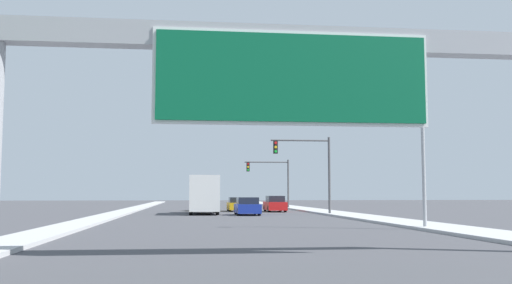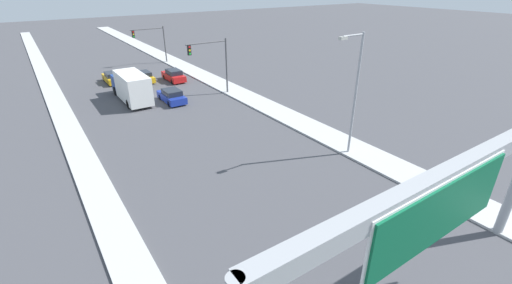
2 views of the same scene
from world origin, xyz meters
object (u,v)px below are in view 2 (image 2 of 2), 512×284
Objects in this scene: car_far_right at (113,78)px; car_near_right at (144,77)px; truck_box_primary at (131,87)px; sign_gantry at (437,204)px; street_lamp_right at (354,88)px; car_mid_left at (172,96)px; traffic_light_mid_block at (153,39)px; traffic_light_near_intersection at (214,58)px; car_mid_center at (174,76)px.

car_far_right is 1.01× the size of car_near_right.
car_near_right is 0.52× the size of truck_box_primary.
car_near_right is at bearing 63.99° from truck_box_primary.
car_near_right is (1.75, 40.69, -4.61)m from sign_gantry.
truck_box_primary is 24.82m from street_lamp_right.
car_far_right is 0.98× the size of car_mid_left.
car_mid_left is 0.77× the size of traffic_light_mid_block.
car_far_right is 15.62m from traffic_light_near_intersection.
sign_gantry is at bearing -97.65° from traffic_light_mid_block.
truck_box_primary is (0.00, -9.03, 0.98)m from car_far_right.
traffic_light_mid_block is (6.73, 50.11, -1.33)m from sign_gantry.
car_mid_center is at bearing 96.36° from street_lamp_right.
car_near_right is 12.35m from traffic_light_near_intersection.
street_lamp_right is (8.34, 11.15, 0.10)m from sign_gantry.
sign_gantry reaches higher than car_mid_center.
sign_gantry is 30.91m from traffic_light_near_intersection.
truck_box_primary is 1.30× the size of traffic_light_near_intersection.
street_lamp_right is (3.09, -27.72, 4.65)m from car_mid_center.
traffic_light_near_intersection reaches higher than car_mid_left.
traffic_light_near_intersection is at bearing -55.07° from car_far_right.
street_lamp_right is (10.09, -22.37, 3.72)m from truck_box_primary.
sign_gantry is at bearing -87.01° from truck_box_primary.
truck_box_primary is at bearing 92.99° from sign_gantry.
traffic_light_near_intersection is (5.19, -10.58, 3.70)m from car_near_right.
street_lamp_right is at bearing -87.63° from traffic_light_mid_block.
traffic_light_mid_block is (4.98, 9.42, 3.28)m from car_near_right.
street_lamp_right reaches higher than car_mid_center.
sign_gantry is 39.48m from car_mid_center.
sign_gantry is 3.90× the size of car_far_right.
car_mid_center is 8.86m from truck_box_primary.
sign_gantry is 13.92m from street_lamp_right.
traffic_light_near_intersection is 19.04m from street_lamp_right.
car_mid_left is 9.99m from car_near_right.
street_lamp_right reaches higher than car_far_right.
traffic_light_near_intersection reaches higher than car_near_right.
car_far_right is 0.47× the size of street_lamp_right.
car_mid_left is at bearing -90.00° from car_near_right.
car_far_right is 0.52× the size of truck_box_primary.
street_lamp_right is at bearing -65.72° from truck_box_primary.
car_mid_left is at bearing -73.54° from car_far_right.
traffic_light_mid_block is at bearing 62.92° from truck_box_primary.
car_mid_center reaches higher than car_mid_left.
truck_box_primary is at bearing 114.28° from street_lamp_right.
truck_box_primary reaches higher than car_mid_left.
traffic_light_mid_block reaches higher than car_near_right.
car_far_right is 0.96× the size of car_mid_center.
car_mid_center is 28.28m from street_lamp_right.
traffic_light_near_intersection is 0.70× the size of street_lamp_right.
street_lamp_right is (6.59, -19.55, 4.68)m from car_mid_left.
car_mid_left is 0.53× the size of truck_box_primary.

